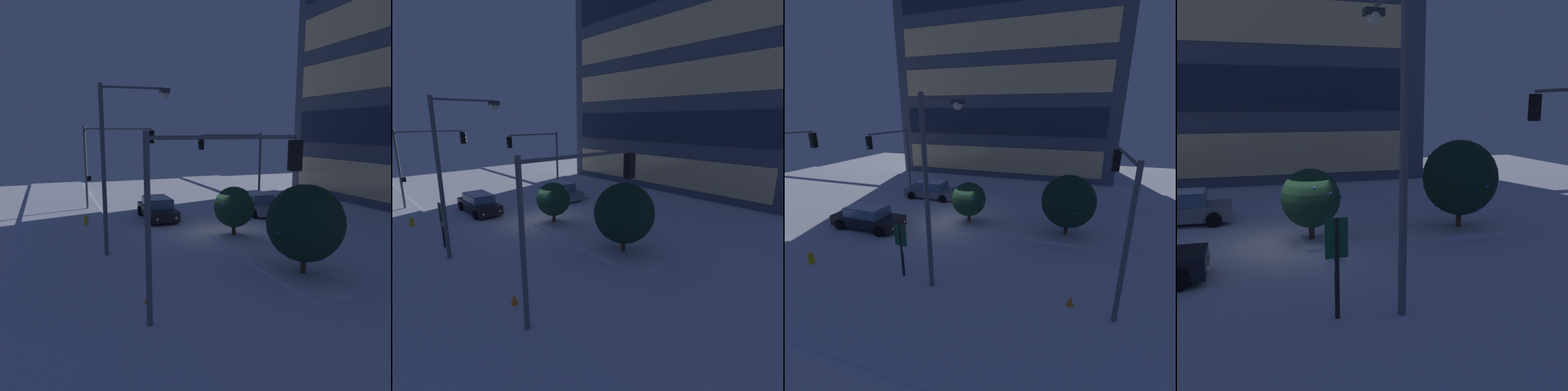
{
  "view_description": "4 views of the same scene",
  "coord_description": "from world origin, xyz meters",
  "views": [
    {
      "loc": [
        19.41,
        -9.43,
        5.92
      ],
      "look_at": [
        0.77,
        -2.28,
        2.53
      ],
      "focal_mm": 35.37,
      "sensor_mm": 36.0,
      "label": 1
    },
    {
      "loc": [
        16.62,
        -11.03,
        6.9
      ],
      "look_at": [
        4.25,
        -0.04,
        2.69
      ],
      "focal_mm": 27.32,
      "sensor_mm": 36.0,
      "label": 2
    },
    {
      "loc": [
        6.96,
        -16.06,
        7.33
      ],
      "look_at": [
        2.2,
        -2.13,
        2.78
      ],
      "focal_mm": 25.21,
      "sensor_mm": 36.0,
      "label": 3
    },
    {
      "loc": [
        -2.05,
        -17.05,
        5.19
      ],
      "look_at": [
        2.9,
        -0.64,
        1.84
      ],
      "focal_mm": 42.4,
      "sensor_mm": 36.0,
      "label": 4
    }
  ],
  "objects": [
    {
      "name": "car_far",
      "position": [
        -4.51,
        4.42,
        0.71
      ],
      "size": [
        4.62,
        2.11,
        1.49
      ],
      "rotation": [
        0.0,
        0.0,
        3.13
      ],
      "color": "slate",
      "rests_on": "ground"
    },
    {
      "name": "curb_strip_far",
      "position": [
        0.0,
        8.66,
        0.07
      ],
      "size": [
        52.0,
        5.2,
        0.14
      ],
      "primitive_type": "cube",
      "color": "silver",
      "rests_on": "ground"
    },
    {
      "name": "decorated_tree_left_of_median",
      "position": [
        6.93,
        0.09,
        2.24
      ],
      "size": [
        3.14,
        3.15,
        3.81
      ],
      "color": "#473323",
      "rests_on": "ground"
    },
    {
      "name": "median_strip",
      "position": [
        4.77,
        -0.36,
        0.07
      ],
      "size": [
        9.0,
        1.8,
        0.14
      ],
      "primitive_type": "cube",
      "color": "silver",
      "rests_on": "ground"
    },
    {
      "name": "street_lamp_arched",
      "position": [
        1.75,
        -6.25,
        5.18
      ],
      "size": [
        0.56,
        3.21,
        7.96
      ],
      "rotation": [
        0.0,
        0.0,
        1.52
      ],
      "color": "#565960",
      "rests_on": "ground"
    },
    {
      "name": "parking_info_sign",
      "position": [
        0.14,
        -6.86,
        1.68
      ],
      "size": [
        0.55,
        0.12,
        2.63
      ],
      "rotation": [
        0.0,
        0.0,
        1.61
      ],
      "color": "black",
      "rests_on": "ground"
    },
    {
      "name": "decorated_tree_median",
      "position": [
        0.66,
        0.05,
        1.73
      ],
      "size": [
        2.27,
        2.26,
        2.86
      ],
      "color": "#473323",
      "rests_on": "ground"
    },
    {
      "name": "curb_strip_near",
      "position": [
        0.0,
        -8.66,
        0.07
      ],
      "size": [
        52.0,
        5.2,
        0.14
      ],
      "primitive_type": "cube",
      "color": "silver",
      "rests_on": "ground"
    },
    {
      "name": "ground",
      "position": [
        0.0,
        0.0,
        0.0
      ],
      "size": [
        52.0,
        52.0,
        0.0
      ],
      "primitive_type": "plane",
      "color": "silver"
    }
  ]
}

